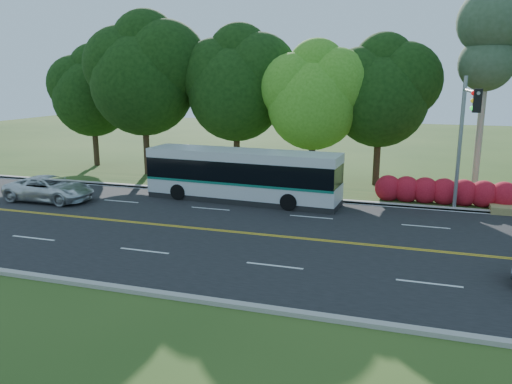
% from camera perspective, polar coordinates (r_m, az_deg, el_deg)
% --- Properties ---
extents(ground, '(120.00, 120.00, 0.00)m').
position_cam_1_polar(ground, '(22.02, 5.82, -5.39)').
color(ground, '#274517').
rests_on(ground, ground).
extents(road, '(60.00, 14.00, 0.02)m').
position_cam_1_polar(road, '(22.02, 5.82, -5.37)').
color(road, black).
rests_on(road, ground).
extents(curb_north, '(60.00, 0.30, 0.15)m').
position_cam_1_polar(curb_north, '(28.78, 8.72, -0.92)').
color(curb_north, '#A69F96').
rests_on(curb_north, ground).
extents(curb_south, '(60.00, 0.30, 0.15)m').
position_cam_1_polar(curb_south, '(15.55, 0.30, -13.11)').
color(curb_south, '#A69F96').
rests_on(curb_south, ground).
extents(grass_verge, '(60.00, 4.00, 0.10)m').
position_cam_1_polar(grass_verge, '(30.57, 9.26, -0.17)').
color(grass_verge, '#274517').
rests_on(grass_verge, ground).
extents(lane_markings, '(57.60, 13.82, 0.00)m').
position_cam_1_polar(lane_markings, '(22.03, 5.58, -5.32)').
color(lane_markings, gold).
rests_on(lane_markings, road).
extents(tree_row, '(44.70, 9.10, 13.84)m').
position_cam_1_polar(tree_row, '(33.92, 1.62, 12.66)').
color(tree_row, black).
rests_on(tree_row, ground).
extents(bougainvillea_hedge, '(9.50, 2.25, 1.50)m').
position_cam_1_polar(bougainvillea_hedge, '(29.48, 22.99, -0.21)').
color(bougainvillea_hedge, '#A60D1B').
rests_on(bougainvillea_hedge, ground).
extents(traffic_signal, '(0.42, 6.10, 7.00)m').
position_cam_1_polar(traffic_signal, '(26.11, 22.78, 7.05)').
color(traffic_signal, gray).
rests_on(traffic_signal, ground).
extents(transit_bus, '(11.21, 3.09, 2.90)m').
position_cam_1_polar(transit_bus, '(28.25, -1.60, 1.83)').
color(transit_bus, silver).
rests_on(transit_bus, road).
extents(suv, '(5.11, 2.40, 1.41)m').
position_cam_1_polar(suv, '(30.74, -22.53, 0.36)').
color(suv, silver).
rests_on(suv, road).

